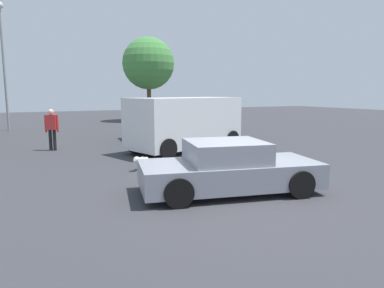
% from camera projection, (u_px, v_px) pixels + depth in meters
% --- Properties ---
extents(ground_plane, '(80.00, 80.00, 0.00)m').
position_uv_depth(ground_plane, '(237.00, 195.00, 8.04)').
color(ground_plane, '#38383D').
extents(sedan_foreground, '(4.49, 2.63, 1.24)m').
position_uv_depth(sedan_foreground, '(228.00, 169.00, 8.17)').
color(sedan_foreground, gray).
rests_on(sedan_foreground, ground_plane).
extents(dog, '(0.56, 0.44, 0.45)m').
position_uv_depth(dog, '(141.00, 161.00, 10.56)').
color(dog, white).
rests_on(dog, ground_plane).
extents(van_white, '(5.20, 3.42, 2.16)m').
position_uv_depth(van_white, '(185.00, 122.00, 14.00)').
color(van_white, white).
rests_on(van_white, ground_plane).
extents(suv_dark, '(4.99, 2.50, 1.87)m').
position_uv_depth(suv_dark, '(180.00, 119.00, 17.85)').
color(suv_dark, black).
rests_on(suv_dark, ground_plane).
extents(pedestrian, '(0.52, 0.39, 1.70)m').
position_uv_depth(pedestrian, '(52.00, 126.00, 14.07)').
color(pedestrian, black).
rests_on(pedestrian, ground_plane).
extents(light_post_mid, '(0.44, 0.44, 7.71)m').
position_uv_depth(light_post_mid, '(2.00, 47.00, 20.72)').
color(light_post_mid, gray).
rests_on(light_post_mid, ground_plane).
extents(tree_back_center, '(4.26, 4.26, 6.87)m').
position_uv_depth(tree_back_center, '(148.00, 64.00, 28.31)').
color(tree_back_center, brown).
rests_on(tree_back_center, ground_plane).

